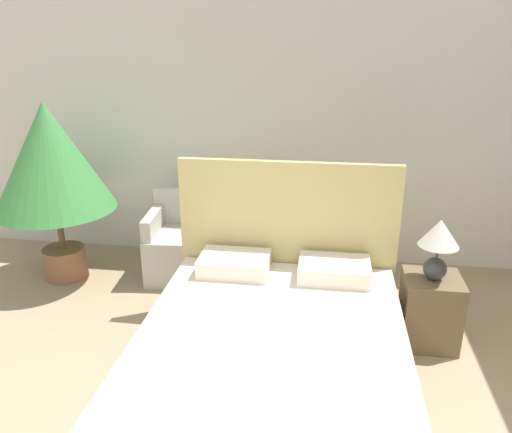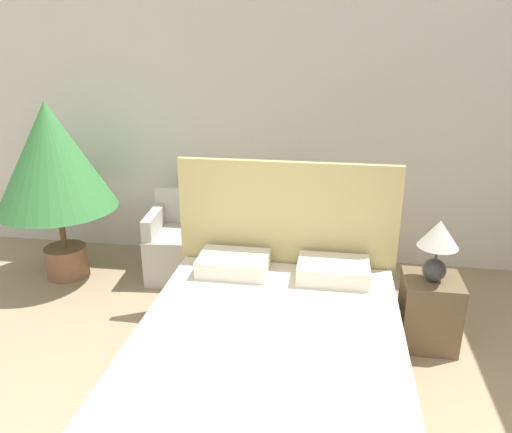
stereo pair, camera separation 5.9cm
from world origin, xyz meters
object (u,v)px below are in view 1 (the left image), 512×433
Objects in this scene: bed at (273,352)px; armchair_near_window_left at (182,248)px; potted_palm at (51,161)px; armchair_near_window_right at (279,254)px; table_lamp at (439,241)px; nightstand at (430,310)px.

bed is 2.57× the size of armchair_near_window_left.
armchair_near_window_left is at bearing 124.40° from bed.
bed is at bearing -31.76° from potted_palm.
potted_palm is at bearing -171.12° from armchair_near_window_right.
table_lamp is (3.47, -0.69, -0.32)m from potted_palm.
armchair_near_window_right is at bearing 144.84° from table_lamp.
potted_palm is at bearing 169.14° from nightstand.
table_lamp is at bearing 32.28° from bed.
table_lamp is at bearing -11.28° from potted_palm.
potted_palm is (-2.19, -0.21, 0.92)m from armchair_near_window_right.
bed is 1.50m from table_lamp.
potted_palm is 3.63× the size of table_lamp.
nightstand is 1.17× the size of table_lamp.
armchair_near_window_left reaches higher than nightstand.
potted_palm reaches higher than bed.
bed is 3.82× the size of nightstand.
table_lamp reaches higher than armchair_near_window_left.
table_lamp is (1.17, 0.74, 0.59)m from bed.
potted_palm is (-1.18, -0.21, 0.92)m from armchair_near_window_left.
armchair_near_window_right is 1.68m from table_lamp.
table_lamp is at bearing -26.22° from armchair_near_window_left.
armchair_near_window_right is at bearing -4.61° from armchair_near_window_left.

